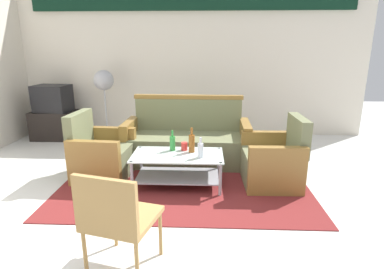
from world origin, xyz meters
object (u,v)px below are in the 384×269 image
(television, at_px, (53,98))
(wicker_chair, at_px, (116,215))
(coffee_table, at_px, (178,165))
(cup, at_px, (184,146))
(armchair_left, at_px, (102,156))
(armchair_right, at_px, (273,162))
(bottle_brown, at_px, (192,143))
(bottle_green, at_px, (172,143))
(pedestal_fan, at_px, (104,84))
(couch, at_px, (187,142))
(bottle_clear, at_px, (201,150))
(tv_stand, at_px, (56,125))

(television, relative_size, wicker_chair, 0.77)
(coffee_table, distance_m, wicker_chair, 1.63)
(television, distance_m, wicker_chair, 4.17)
(cup, bearing_deg, armchair_left, 175.51)
(armchair_right, bearing_deg, armchair_left, 85.46)
(bottle_brown, bearing_deg, bottle_green, 167.84)
(bottle_green, xyz_separation_m, pedestal_fan, (-1.43, 1.88, 0.50))
(cup, bearing_deg, couch, 90.36)
(coffee_table, xyz_separation_m, bottle_green, (-0.08, 0.15, 0.24))
(armchair_left, bearing_deg, television, -136.22)
(television, xyz_separation_m, pedestal_fan, (0.96, 0.05, 0.25))
(bottle_green, height_order, bottle_clear, bottle_green)
(bottle_clear, bearing_deg, bottle_green, 144.93)
(bottle_green, relative_size, tv_stand, 0.33)
(armchair_left, bearing_deg, couch, 122.23)
(coffee_table, height_order, cup, cup)
(couch, height_order, cup, couch)
(bottle_brown, distance_m, television, 3.24)
(armchair_right, bearing_deg, tv_stand, 61.93)
(tv_stand, bearing_deg, cup, -35.57)
(pedestal_fan, bearing_deg, coffee_table, -53.41)
(armchair_right, relative_size, cup, 8.50)
(bottle_brown, distance_m, pedestal_fan, 2.60)
(armchair_right, height_order, tv_stand, armchair_right)
(couch, relative_size, bottle_green, 6.97)
(bottle_brown, relative_size, bottle_clear, 1.25)
(couch, xyz_separation_m, cup, (0.00, -0.67, 0.14))
(couch, height_order, bottle_green, couch)
(couch, height_order, bottle_clear, couch)
(armchair_left, xyz_separation_m, pedestal_fan, (-0.48, 1.77, 0.73))
(bottle_clear, xyz_separation_m, tv_stand, (-2.74, 2.08, -0.24))
(coffee_table, bearing_deg, couch, 85.46)
(couch, distance_m, tv_stand, 2.77)
(coffee_table, height_order, television, television)
(coffee_table, distance_m, cup, 0.26)
(armchair_left, height_order, cup, armchair_left)
(bottle_clear, relative_size, wicker_chair, 0.29)
(coffee_table, relative_size, pedestal_fan, 0.87)
(couch, relative_size, bottle_brown, 5.86)
(wicker_chair, bearing_deg, coffee_table, 93.67)
(armchair_right, distance_m, bottle_clear, 0.96)
(pedestal_fan, xyz_separation_m, wicker_chair, (1.20, -3.61, -0.52))
(couch, bearing_deg, wicker_chair, 82.59)
(couch, height_order, coffee_table, couch)
(bottle_clear, bearing_deg, armchair_left, 164.92)
(bottle_brown, distance_m, bottle_clear, 0.23)
(cup, bearing_deg, wicker_chair, -102.10)
(coffee_table, relative_size, wicker_chair, 1.31)
(cup, relative_size, tv_stand, 0.12)
(bottle_clear, bearing_deg, tv_stand, 142.85)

